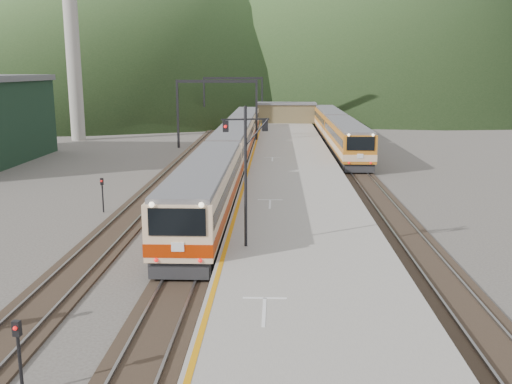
{
  "coord_description": "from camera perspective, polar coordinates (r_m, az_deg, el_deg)",
  "views": [
    {
      "loc": [
        4.18,
        -12.22,
        9.13
      ],
      "look_at": [
        2.98,
        20.89,
        2.0
      ],
      "focal_mm": 40.0,
      "sensor_mm": 36.0,
      "label": 1
    }
  ],
  "objects": [
    {
      "name": "short_signal_c",
      "position": [
        38.26,
        -15.11,
        0.16
      ],
      "size": [
        0.26,
        0.23,
        2.27
      ],
      "color": "black",
      "rests_on": "ground"
    },
    {
      "name": "track_far",
      "position": [
        53.79,
        -7.79,
        2.33
      ],
      "size": [
        2.6,
        200.0,
        0.23
      ],
      "color": "black",
      "rests_on": "ground"
    },
    {
      "name": "track_main",
      "position": [
        53.16,
        -2.47,
        2.32
      ],
      "size": [
        2.6,
        200.0,
        0.23
      ],
      "color": "black",
      "rests_on": "ground"
    },
    {
      "name": "short_signal_b",
      "position": [
        40.49,
        -7.58,
        1.12
      ],
      "size": [
        0.24,
        0.19,
        2.27
      ],
      "color": "black",
      "rests_on": "ground"
    },
    {
      "name": "smokestack",
      "position": [
        78.92,
        -18.01,
        15.84
      ],
      "size": [
        1.8,
        1.8,
        30.0
      ],
      "primitive_type": "cylinder",
      "color": "#9E998E",
      "rests_on": "ground"
    },
    {
      "name": "track_second",
      "position": [
        53.5,
        9.92,
        2.21
      ],
      "size": [
        2.6,
        200.0,
        0.23
      ],
      "color": "black",
      "rests_on": "ground"
    },
    {
      "name": "gantry_far",
      "position": [
        92.55,
        -2.31,
        9.94
      ],
      "size": [
        9.55,
        0.25,
        8.0
      ],
      "color": "black",
      "rests_on": "ground"
    },
    {
      "name": "gantry_near",
      "position": [
        67.68,
        -3.94,
        9.11
      ],
      "size": [
        9.55,
        0.25,
        8.0
      ],
      "color": "black",
      "rests_on": "ground"
    },
    {
      "name": "signal_mast",
      "position": [
        26.03,
        -1.05,
        3.03
      ],
      "size": [
        2.16,
        0.64,
        6.54
      ],
      "color": "black",
      "rests_on": "platform"
    },
    {
      "name": "short_signal_a",
      "position": [
        17.92,
        -22.65,
        -14.17
      ],
      "size": [
        0.24,
        0.19,
        2.27
      ],
      "color": "black",
      "rests_on": "ground"
    },
    {
      "name": "hill_a",
      "position": [
        208.04,
        -10.71,
        17.7
      ],
      "size": [
        180.0,
        180.0,
        60.0
      ],
      "primitive_type": "cone",
      "color": "#304D24",
      "rests_on": "ground"
    },
    {
      "name": "main_train",
      "position": [
        54.49,
        -2.35,
        4.68
      ],
      "size": [
        3.0,
        61.5,
        3.66
      ],
      "color": "#DCB68C",
      "rests_on": "track_main"
    },
    {
      "name": "platform",
      "position": [
        50.97,
        3.65,
        2.37
      ],
      "size": [
        8.0,
        100.0,
        1.0
      ],
      "primitive_type": "cube",
      "color": "gray",
      "rests_on": "ground"
    },
    {
      "name": "station_shed",
      "position": [
        90.47,
        3.0,
        7.97
      ],
      "size": [
        9.4,
        4.4,
        3.1
      ],
      "color": "brown",
      "rests_on": "platform"
    },
    {
      "name": "second_train",
      "position": [
        70.52,
        8.07,
        6.25
      ],
      "size": [
        2.96,
        40.27,
        3.61
      ],
      "color": "#B76A1B",
      "rests_on": "track_second"
    }
  ]
}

